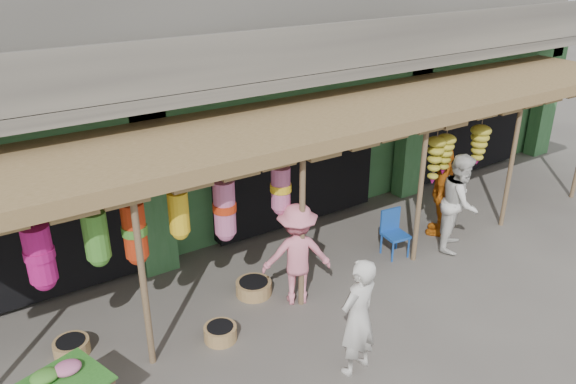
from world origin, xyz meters
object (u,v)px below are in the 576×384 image
blue_chair (393,230)px  person_right (460,202)px  person_shopper (297,254)px  person_vendor (442,191)px  person_front (358,317)px

blue_chair → person_right: bearing=-14.8°
person_shopper → blue_chair: bearing=-149.1°
blue_chair → person_vendor: 1.41m
person_vendor → person_shopper: bearing=-27.3°
person_vendor → person_front: bearing=-4.3°
blue_chair → person_vendor: person_vendor is taller
person_vendor → person_shopper: person_vendor is taller
person_right → person_shopper: person_right is taller
person_vendor → person_right: bearing=41.1°
person_front → person_shopper: bearing=-108.5°
person_front → person_shopper: (0.24, 1.77, -0.00)m
blue_chair → person_shopper: 2.37m
blue_chair → person_shopper: (-2.32, -0.26, 0.36)m
person_front → person_right: size_ratio=0.92×
person_front → person_shopper: person_front is taller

